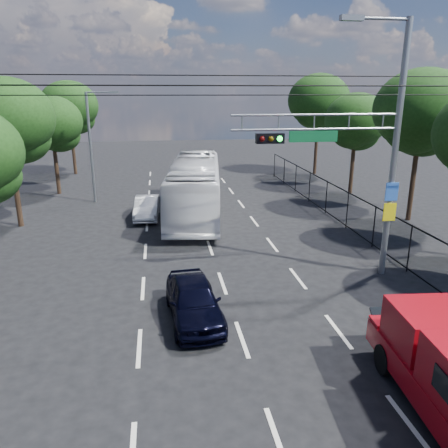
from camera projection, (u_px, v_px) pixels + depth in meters
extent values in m
plane|color=black|center=(278.00, 441.00, 9.15)|extent=(120.00, 120.00, 0.00)
cube|color=beige|center=(139.00, 347.00, 12.51)|extent=(0.12, 2.00, 0.01)
cube|color=beige|center=(143.00, 288.00, 16.29)|extent=(0.12, 2.00, 0.01)
cube|color=beige|center=(145.00, 251.00, 20.08)|extent=(0.12, 2.00, 0.01)
cube|color=beige|center=(147.00, 226.00, 23.86)|extent=(0.12, 2.00, 0.01)
cube|color=beige|center=(148.00, 207.00, 27.65)|extent=(0.12, 2.00, 0.01)
cube|color=beige|center=(149.00, 194.00, 31.43)|extent=(0.12, 2.00, 0.01)
cube|color=beige|center=(150.00, 183.00, 35.22)|extent=(0.12, 2.00, 0.01)
cube|color=beige|center=(150.00, 174.00, 39.00)|extent=(0.12, 2.00, 0.01)
cube|color=beige|center=(278.00, 441.00, 9.15)|extent=(0.12, 2.00, 0.01)
cube|color=beige|center=(242.00, 339.00, 12.93)|extent=(0.12, 2.00, 0.01)
cube|color=beige|center=(222.00, 283.00, 16.72)|extent=(0.12, 2.00, 0.01)
cube|color=beige|center=(210.00, 248.00, 20.50)|extent=(0.12, 2.00, 0.01)
cube|color=beige|center=(202.00, 223.00, 24.29)|extent=(0.12, 2.00, 0.01)
cube|color=beige|center=(195.00, 206.00, 28.07)|extent=(0.12, 2.00, 0.01)
cube|color=beige|center=(191.00, 192.00, 31.86)|extent=(0.12, 2.00, 0.01)
cube|color=beige|center=(187.00, 182.00, 35.64)|extent=(0.12, 2.00, 0.01)
cube|color=beige|center=(184.00, 173.00, 39.43)|extent=(0.12, 2.00, 0.01)
cube|color=beige|center=(410.00, 425.00, 9.57)|extent=(0.12, 2.00, 0.01)
cube|color=beige|center=(338.00, 331.00, 13.36)|extent=(0.12, 2.00, 0.01)
cube|color=beige|center=(298.00, 278.00, 17.14)|extent=(0.12, 2.00, 0.01)
cube|color=beige|center=(272.00, 244.00, 20.93)|extent=(0.12, 2.00, 0.01)
cube|color=beige|center=(254.00, 221.00, 24.72)|extent=(0.12, 2.00, 0.01)
cube|color=beige|center=(241.00, 204.00, 28.50)|extent=(0.12, 2.00, 0.01)
cube|color=beige|center=(231.00, 191.00, 32.29)|extent=(0.12, 2.00, 0.01)
cube|color=beige|center=(223.00, 180.00, 36.07)|extent=(0.12, 2.00, 0.01)
cube|color=beige|center=(217.00, 172.00, 39.86)|extent=(0.12, 2.00, 0.01)
cylinder|color=slate|center=(394.00, 155.00, 16.27)|extent=(0.24, 0.24, 9.50)
cylinder|color=slate|center=(382.00, 19.00, 14.77)|extent=(2.00, 0.10, 0.10)
cube|color=slate|center=(352.00, 18.00, 14.62)|extent=(0.80, 0.25, 0.18)
cylinder|color=slate|center=(317.00, 115.00, 15.39)|extent=(6.20, 0.08, 0.08)
cylinder|color=slate|center=(317.00, 129.00, 15.53)|extent=(6.20, 0.08, 0.08)
cube|color=black|center=(270.00, 138.00, 15.38)|extent=(1.00, 0.28, 0.35)
sphere|color=#3F0505|center=(262.00, 139.00, 15.19)|extent=(0.20, 0.20, 0.20)
sphere|color=#4C3805|center=(271.00, 139.00, 15.24)|extent=(0.20, 0.20, 0.20)
sphere|color=#0CE533|center=(280.00, 139.00, 15.28)|extent=(0.20, 0.20, 0.20)
cube|color=#0B5129|center=(313.00, 136.00, 15.59)|extent=(1.80, 0.05, 0.40)
cube|color=#2655B3|center=(392.00, 192.00, 16.52)|extent=(0.50, 0.04, 0.70)
cube|color=#D8C50B|center=(389.00, 212.00, 16.75)|extent=(0.50, 0.04, 0.70)
cylinder|color=slate|center=(383.00, 121.00, 15.82)|extent=(0.05, 0.05, 0.50)
cylinder|color=slate|center=(349.00, 122.00, 15.63)|extent=(0.05, 0.05, 0.50)
cylinder|color=slate|center=(314.00, 122.00, 15.45)|extent=(0.05, 0.05, 0.50)
cylinder|color=slate|center=(279.00, 122.00, 15.26)|extent=(0.05, 0.05, 0.50)
cylinder|color=slate|center=(242.00, 123.00, 15.08)|extent=(0.05, 0.05, 0.50)
cylinder|color=slate|center=(91.00, 149.00, 28.03)|extent=(0.18, 0.18, 7.00)
cylinder|color=slate|center=(99.00, 92.00, 27.13)|extent=(1.60, 0.09, 0.09)
cube|color=slate|center=(114.00, 92.00, 27.25)|extent=(0.60, 0.22, 0.15)
cylinder|color=black|center=(232.00, 86.00, 12.74)|extent=(22.00, 0.04, 0.04)
cylinder|color=black|center=(216.00, 75.00, 15.93)|extent=(22.00, 0.04, 0.04)
cylinder|color=black|center=(211.00, 95.00, 17.56)|extent=(22.00, 0.04, 0.04)
cube|color=black|center=(366.00, 202.00, 21.02)|extent=(0.04, 34.00, 0.06)
cube|color=black|center=(363.00, 237.00, 21.54)|extent=(0.04, 34.00, 0.06)
cylinder|color=black|center=(409.00, 248.00, 17.51)|extent=(0.06, 0.06, 2.00)
cylinder|color=black|center=(374.00, 227.00, 20.35)|extent=(0.06, 0.06, 2.00)
cylinder|color=black|center=(347.00, 210.00, 23.19)|extent=(0.06, 0.06, 2.00)
cylinder|color=black|center=(326.00, 197.00, 26.03)|extent=(0.06, 0.06, 2.00)
cylinder|color=black|center=(310.00, 187.00, 28.87)|extent=(0.06, 0.06, 2.00)
cylinder|color=black|center=(296.00, 178.00, 31.71)|extent=(0.06, 0.06, 2.00)
cylinder|color=black|center=(284.00, 171.00, 34.54)|extent=(0.06, 0.06, 2.00)
cylinder|color=black|center=(274.00, 165.00, 37.38)|extent=(0.06, 0.06, 2.00)
cylinder|color=black|center=(413.00, 179.00, 24.33)|extent=(0.28, 0.28, 4.76)
ellipsoid|color=black|center=(422.00, 110.00, 23.25)|extent=(5.10, 5.10, 4.33)
ellipsoid|color=black|center=(423.00, 132.00, 23.93)|extent=(3.40, 3.40, 2.72)
ellipsoid|color=black|center=(416.00, 129.00, 23.30)|extent=(3.23, 3.23, 2.58)
cylinder|color=black|center=(352.00, 165.00, 31.01)|extent=(0.28, 0.28, 4.03)
ellipsoid|color=black|center=(356.00, 120.00, 30.09)|extent=(4.32, 4.32, 3.67)
ellipsoid|color=black|center=(358.00, 134.00, 30.72)|extent=(2.88, 2.88, 2.30)
ellipsoid|color=black|center=(352.00, 133.00, 30.10)|extent=(2.74, 2.74, 2.19)
cylinder|color=black|center=(316.00, 146.00, 38.47)|extent=(0.28, 0.28, 4.93)
ellipsoid|color=black|center=(319.00, 100.00, 37.35)|extent=(5.28, 5.28, 4.49)
ellipsoid|color=black|center=(321.00, 115.00, 38.05)|extent=(3.52, 3.52, 2.82)
ellipsoid|color=black|center=(315.00, 113.00, 37.42)|extent=(3.34, 3.34, 2.68)
cylinder|color=black|center=(16.00, 186.00, 23.19)|extent=(0.28, 0.28, 4.48)
ellipsoid|color=black|center=(6.00, 118.00, 22.17)|extent=(4.80, 4.80, 4.08)
ellipsoid|color=black|center=(19.00, 139.00, 22.84)|extent=(3.20, 3.20, 2.56)
ellipsoid|color=black|center=(0.00, 137.00, 22.21)|extent=(3.04, 3.04, 2.43)
cylinder|color=black|center=(56.00, 166.00, 30.90)|extent=(0.28, 0.28, 3.92)
ellipsoid|color=black|center=(51.00, 122.00, 30.01)|extent=(4.20, 4.20, 3.57)
ellipsoid|color=black|center=(60.00, 136.00, 30.63)|extent=(2.80, 2.80, 2.24)
ellipsoid|color=black|center=(47.00, 135.00, 30.01)|extent=(2.66, 2.66, 2.13)
cylinder|color=black|center=(73.00, 148.00, 38.34)|extent=(0.28, 0.28, 4.59)
ellipsoid|color=black|center=(69.00, 106.00, 37.30)|extent=(4.92, 4.92, 4.18)
ellipsoid|color=black|center=(76.00, 119.00, 37.97)|extent=(3.28, 3.28, 2.62)
ellipsoid|color=black|center=(65.00, 118.00, 37.34)|extent=(3.12, 3.12, 2.49)
cylinder|color=black|center=(385.00, 359.00, 11.28)|extent=(0.36, 0.80, 0.78)
cube|color=maroon|center=(409.00, 329.00, 11.97)|extent=(2.11, 0.80, 0.61)
cube|color=black|center=(405.00, 315.00, 12.17)|extent=(1.93, 0.62, 0.34)
cube|color=maroon|center=(436.00, 329.00, 10.58)|extent=(2.16, 1.90, 1.06)
imported|color=black|center=(194.00, 300.00, 13.89)|extent=(1.86, 4.03, 1.34)
imported|color=white|center=(195.00, 187.00, 25.76)|extent=(4.21, 12.05, 3.29)
imported|color=silver|center=(147.00, 207.00, 25.24)|extent=(1.49, 3.81, 1.23)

